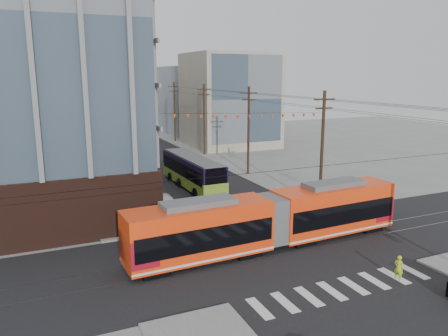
# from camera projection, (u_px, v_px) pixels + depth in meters

# --- Properties ---
(ground) EXTENTS (160.00, 160.00, 0.00)m
(ground) POSITION_uv_depth(u_px,v_px,m) (313.00, 268.00, 28.55)
(ground) COLOR slate
(bg_bldg_nw_near) EXTENTS (18.00, 16.00, 18.00)m
(bg_bldg_nw_near) POSITION_uv_depth(u_px,v_px,m) (22.00, 97.00, 66.36)
(bg_bldg_nw_near) COLOR #8C99A5
(bg_bldg_nw_near) RESTS_ON ground
(bg_bldg_ne_near) EXTENTS (14.00, 14.00, 16.00)m
(bg_bldg_ne_near) POSITION_uv_depth(u_px,v_px,m) (229.00, 100.00, 76.10)
(bg_bldg_ne_near) COLOR gray
(bg_bldg_ne_near) RESTS_ON ground
(bg_bldg_nw_far) EXTENTS (16.00, 18.00, 20.00)m
(bg_bldg_nw_far) POSITION_uv_depth(u_px,v_px,m) (39.00, 87.00, 85.20)
(bg_bldg_nw_far) COLOR gray
(bg_bldg_nw_far) RESTS_ON ground
(bg_bldg_ne_far) EXTENTS (16.00, 16.00, 14.00)m
(bg_bldg_ne_far) POSITION_uv_depth(u_px,v_px,m) (200.00, 100.00, 94.97)
(bg_bldg_ne_far) COLOR #8C99A5
(bg_bldg_ne_far) RESTS_ON ground
(utility_pole_far) EXTENTS (0.30, 0.30, 11.00)m
(utility_pole_far) POSITION_uv_depth(u_px,v_px,m) (175.00, 112.00, 80.79)
(utility_pole_far) COLOR black
(utility_pole_far) RESTS_ON ground
(streetcar) EXTENTS (21.62, 4.03, 4.14)m
(streetcar) POSITION_uv_depth(u_px,v_px,m) (271.00, 220.00, 31.72)
(streetcar) COLOR #F53B0F
(streetcar) RESTS_ON ground
(city_bus) EXTENTS (3.13, 12.77, 3.60)m
(city_bus) POSITION_uv_depth(u_px,v_px,m) (192.00, 172.00, 48.69)
(city_bus) COLOR black
(city_bus) RESTS_ON ground
(parked_car_silver) EXTENTS (1.53, 4.17, 1.36)m
(parked_car_silver) POSITION_uv_depth(u_px,v_px,m) (167.00, 212.00, 38.12)
(parked_car_silver) COLOR #B1B5C2
(parked_car_silver) RESTS_ON ground
(parked_car_white) EXTENTS (2.39, 5.38, 1.53)m
(parked_car_white) POSITION_uv_depth(u_px,v_px,m) (161.00, 201.00, 40.92)
(parked_car_white) COLOR silver
(parked_car_white) RESTS_ON ground
(parked_car_grey) EXTENTS (2.48, 5.10, 1.40)m
(parked_car_grey) POSITION_uv_depth(u_px,v_px,m) (144.00, 181.00, 49.12)
(parked_car_grey) COLOR slate
(parked_car_grey) RESTS_ON ground
(pedestrian) EXTENTS (0.56, 0.68, 1.60)m
(pedestrian) POSITION_uv_depth(u_px,v_px,m) (399.00, 268.00, 26.80)
(pedestrian) COLOR #B7D923
(pedestrian) RESTS_ON ground
(jersey_barrier) EXTENTS (2.15, 3.68, 0.73)m
(jersey_barrier) POSITION_uv_depth(u_px,v_px,m) (308.00, 199.00, 42.97)
(jersey_barrier) COLOR slate
(jersey_barrier) RESTS_ON ground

